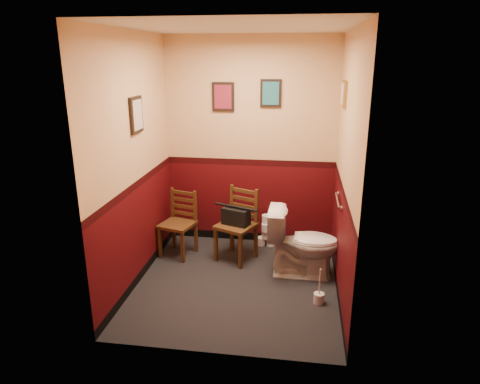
# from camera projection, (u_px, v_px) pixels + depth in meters

# --- Properties ---
(floor) EXTENTS (2.20, 2.40, 0.00)m
(floor) POSITION_uv_depth(u_px,v_px,m) (237.00, 283.00, 4.81)
(floor) COLOR black
(floor) RESTS_ON ground
(ceiling) EXTENTS (2.20, 2.40, 0.00)m
(ceiling) POSITION_uv_depth(u_px,v_px,m) (236.00, 27.00, 3.99)
(ceiling) COLOR silver
(ceiling) RESTS_ON ground
(wall_back) EXTENTS (2.20, 0.00, 2.70)m
(wall_back) POSITION_uv_depth(u_px,v_px,m) (251.00, 144.00, 5.53)
(wall_back) COLOR #3E070A
(wall_back) RESTS_ON ground
(wall_front) EXTENTS (2.20, 0.00, 2.70)m
(wall_front) POSITION_uv_depth(u_px,v_px,m) (213.00, 205.00, 3.27)
(wall_front) COLOR #3E070A
(wall_front) RESTS_ON ground
(wall_left) EXTENTS (0.00, 2.40, 2.70)m
(wall_left) POSITION_uv_depth(u_px,v_px,m) (135.00, 163.00, 4.55)
(wall_left) COLOR #3E070A
(wall_left) RESTS_ON ground
(wall_right) EXTENTS (0.00, 2.40, 2.70)m
(wall_right) POSITION_uv_depth(u_px,v_px,m) (346.00, 171.00, 4.25)
(wall_right) COLOR #3E070A
(wall_right) RESTS_ON ground
(grab_bar) EXTENTS (0.05, 0.56, 0.06)m
(grab_bar) POSITION_uv_depth(u_px,v_px,m) (338.00, 201.00, 4.61)
(grab_bar) COLOR silver
(grab_bar) RESTS_ON wall_right
(framed_print_back_a) EXTENTS (0.28, 0.04, 0.36)m
(framed_print_back_a) POSITION_uv_depth(u_px,v_px,m) (223.00, 97.00, 5.38)
(framed_print_back_a) COLOR black
(framed_print_back_a) RESTS_ON wall_back
(framed_print_back_b) EXTENTS (0.26, 0.04, 0.34)m
(framed_print_back_b) POSITION_uv_depth(u_px,v_px,m) (271.00, 93.00, 5.28)
(framed_print_back_b) COLOR black
(framed_print_back_b) RESTS_ON wall_back
(framed_print_left) EXTENTS (0.04, 0.30, 0.38)m
(framed_print_left) POSITION_uv_depth(u_px,v_px,m) (136.00, 115.00, 4.49)
(framed_print_left) COLOR black
(framed_print_left) RESTS_ON wall_left
(framed_print_right) EXTENTS (0.04, 0.34, 0.28)m
(framed_print_right) POSITION_uv_depth(u_px,v_px,m) (344.00, 94.00, 4.60)
(framed_print_right) COLOR olive
(framed_print_right) RESTS_ON wall_right
(toilet) EXTENTS (0.82, 0.47, 0.80)m
(toilet) POSITION_uv_depth(u_px,v_px,m) (303.00, 243.00, 4.89)
(toilet) COLOR white
(toilet) RESTS_ON floor
(toilet_brush) EXTENTS (0.11, 0.11, 0.39)m
(toilet_brush) POSITION_uv_depth(u_px,v_px,m) (319.00, 297.00, 4.41)
(toilet_brush) COLOR silver
(toilet_brush) RESTS_ON floor
(chair_left) EXTENTS (0.48, 0.48, 0.83)m
(chair_left) POSITION_uv_depth(u_px,v_px,m) (179.00, 223.00, 5.41)
(chair_left) COLOR #553519
(chair_left) RESTS_ON floor
(chair_right) EXTENTS (0.56, 0.56, 0.90)m
(chair_right) POSITION_uv_depth(u_px,v_px,m) (238.00, 225.00, 5.28)
(chair_right) COLOR #553519
(chair_right) RESTS_ON floor
(handbag) EXTENTS (0.37, 0.27, 0.24)m
(handbag) POSITION_uv_depth(u_px,v_px,m) (236.00, 216.00, 5.21)
(handbag) COLOR black
(handbag) RESTS_ON chair_right
(tp_stack) EXTENTS (0.25, 0.15, 0.43)m
(tp_stack) POSITION_uv_depth(u_px,v_px,m) (266.00, 233.00, 5.72)
(tp_stack) COLOR silver
(tp_stack) RESTS_ON floor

